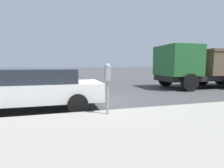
% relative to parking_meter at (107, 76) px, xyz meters
% --- Properties ---
extents(ground_plane, '(220.00, 220.00, 0.00)m').
position_rel_parking_meter_xyz_m(ground_plane, '(2.66, 0.08, -1.25)').
color(ground_plane, '#424244').
extents(sidewalk, '(5.57, 56.00, 0.16)m').
position_rel_parking_meter_xyz_m(sidewalk, '(-2.32, 0.08, -1.17)').
color(sidewalk, '#99968C').
rests_on(sidewalk, ground_plane).
extents(parking_meter, '(0.21, 0.19, 1.42)m').
position_rel_parking_meter_xyz_m(parking_meter, '(0.00, 0.00, 0.00)').
color(parking_meter, gray).
rests_on(parking_meter, sidewalk).
extents(car_white, '(2.11, 4.70, 1.40)m').
position_rel_parking_meter_xyz_m(car_white, '(1.78, 2.16, -0.49)').
color(car_white, silver).
rests_on(car_white, ground_plane).
extents(dump_truck, '(2.96, 7.19, 2.78)m').
position_rel_parking_meter_xyz_m(dump_truck, '(5.13, -8.49, 0.28)').
color(dump_truck, black).
rests_on(dump_truck, ground_plane).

